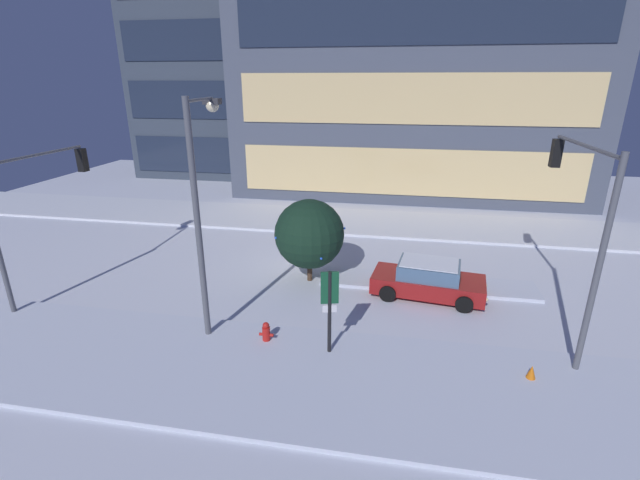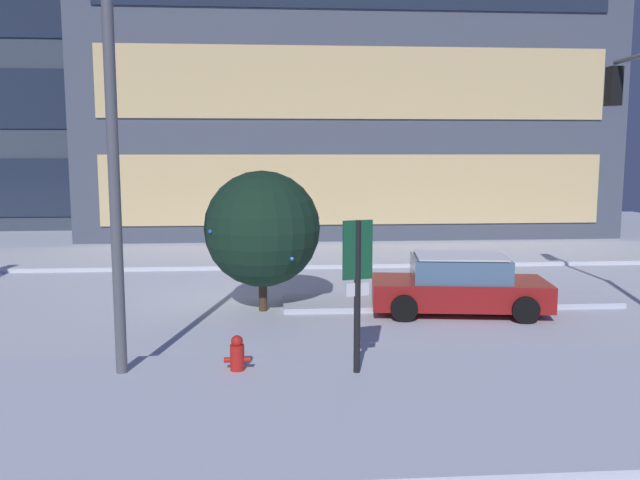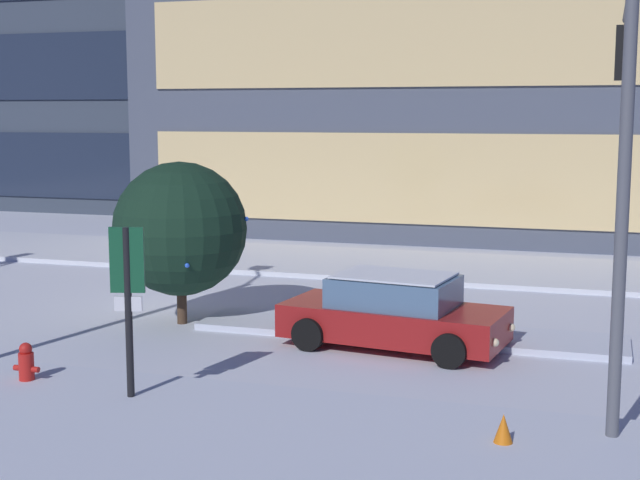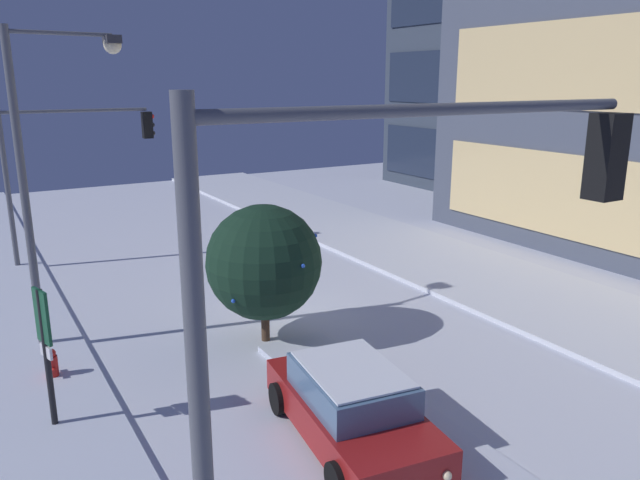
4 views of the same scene
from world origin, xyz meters
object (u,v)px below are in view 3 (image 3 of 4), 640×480
at_px(traffic_light_corner_near_right, 624,116).
at_px(parking_info_sign, 128,292).
at_px(car_near, 394,313).
at_px(fire_hydrant, 26,366).
at_px(construction_cone, 503,433).
at_px(decorated_tree_median, 180,229).

height_order(traffic_light_corner_near_right, parking_info_sign, traffic_light_corner_near_right).
bearing_deg(traffic_light_corner_near_right, car_near, 61.76).
relative_size(fire_hydrant, parking_info_sign, 0.27).
bearing_deg(parking_info_sign, fire_hydrant, 67.32).
xyz_separation_m(fire_hydrant, construction_cone, (8.11, -0.55, -0.11)).
bearing_deg(parking_info_sign, car_near, -49.77).
bearing_deg(traffic_light_corner_near_right, parking_info_sign, 108.94).
bearing_deg(car_near, decorated_tree_median, -179.52).
distance_m(decorated_tree_median, construction_cone, 9.74).
height_order(fire_hydrant, parking_info_sign, parking_info_sign).
height_order(car_near, traffic_light_corner_near_right, traffic_light_corner_near_right).
bearing_deg(fire_hydrant, traffic_light_corner_near_right, 13.36).
height_order(car_near, parking_info_sign, parking_info_sign).
xyz_separation_m(parking_info_sign, decorated_tree_median, (-1.73, 5.40, 0.28)).
bearing_deg(parking_info_sign, construction_cone, -108.21).
bearing_deg(construction_cone, car_near, 118.18).
bearing_deg(construction_cone, fire_hydrant, 176.11).
bearing_deg(car_near, parking_info_sign, -116.54).
bearing_deg(construction_cone, traffic_light_corner_near_right, 62.87).
relative_size(traffic_light_corner_near_right, decorated_tree_median, 1.82).
height_order(car_near, fire_hydrant, car_near).
bearing_deg(parking_info_sign, traffic_light_corner_near_right, -86.57).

